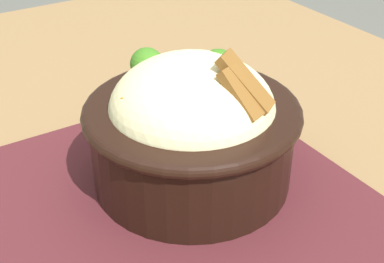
# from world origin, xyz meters

# --- Properties ---
(placemat) EXTENTS (0.40, 0.31, 0.00)m
(placemat) POSITION_xyz_m (0.01, 0.01, 0.72)
(placemat) COLOR #47191E
(placemat) RESTS_ON table
(bowl) EXTENTS (0.20, 0.20, 0.13)m
(bowl) POSITION_xyz_m (-0.05, 0.04, 0.78)
(bowl) COLOR black
(bowl) RESTS_ON placemat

